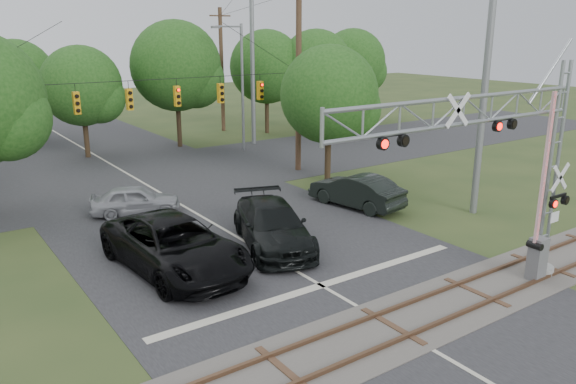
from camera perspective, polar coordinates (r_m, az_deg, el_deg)
ground at (r=16.69m, az=15.61°, el=-15.89°), size 160.00×160.00×0.00m
road_main at (r=23.50m, az=-3.45°, el=-5.62°), size 14.00×90.00×0.02m
road_cross at (r=35.65m, az=-15.33°, el=1.39°), size 90.00×12.00×0.02m
railroad_track at (r=17.80m, az=10.56°, el=-13.28°), size 90.00×3.20×0.17m
crossing_gantry at (r=18.95m, az=20.83°, el=3.07°), size 10.97×0.99×7.74m
traffic_signal_span at (r=31.32m, az=-11.96°, el=10.18°), size 19.34×0.36×11.50m
pickup_black at (r=21.40m, az=-11.44°, el=-5.32°), size 3.85×7.38×1.98m
car_dark at (r=23.34m, az=-1.58°, el=-3.41°), size 4.47×6.72×1.81m
sedan_silver at (r=28.40m, az=-15.25°, el=-0.79°), size 4.59×3.12×1.45m
suv_dark at (r=28.80m, az=6.95°, el=0.13°), size 2.62×5.34×1.68m
streetlight at (r=41.83m, az=-4.88°, el=11.13°), size 2.45×0.26×9.20m
utility_poles at (r=34.20m, az=-9.99°, el=11.77°), size 26.05×28.58×13.61m
treeline at (r=43.34m, az=-19.67°, el=11.25°), size 57.66×31.55×10.06m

